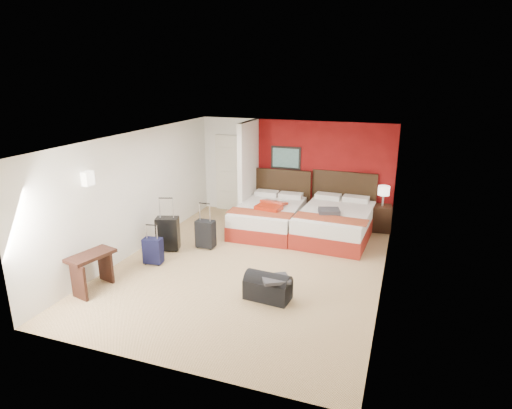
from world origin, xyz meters
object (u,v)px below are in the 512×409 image
at_px(suitcase_black, 168,235).
at_px(desk, 93,272).
at_px(suitcase_navy, 153,252).
at_px(suitcase_charcoal, 206,235).
at_px(red_suitcase_open, 271,205).
at_px(table_lamp, 383,196).
at_px(bed_left, 269,218).
at_px(bed_right, 335,224).
at_px(duffel_bag, 268,288).
at_px(nightstand, 381,218).

height_order(suitcase_black, desk, suitcase_black).
height_order(suitcase_black, suitcase_navy, suitcase_black).
bearing_deg(suitcase_black, suitcase_charcoal, 10.51).
distance_m(red_suitcase_open, suitcase_navy, 3.00).
bearing_deg(suitcase_navy, suitcase_charcoal, 52.78).
xyz_separation_m(table_lamp, suitcase_charcoal, (-3.48, -2.37, -0.56)).
relative_size(table_lamp, suitcase_black, 0.69).
relative_size(red_suitcase_open, suitcase_black, 1.14).
bearing_deg(table_lamp, bed_left, -160.77).
height_order(red_suitcase_open, suitcase_navy, red_suitcase_open).
relative_size(red_suitcase_open, suitcase_navy, 1.58).
bearing_deg(table_lamp, suitcase_navy, -139.82).
bearing_deg(suitcase_charcoal, bed_left, 58.28).
height_order(bed_left, bed_right, bed_right).
relative_size(duffel_bag, desk, 0.93).
relative_size(suitcase_black, suitcase_navy, 1.39).
bearing_deg(bed_right, table_lamp, 43.56).
distance_m(bed_left, desk, 4.30).
relative_size(bed_left, suitcase_black, 2.96).
relative_size(bed_right, suitcase_navy, 4.34).
xyz_separation_m(bed_right, suitcase_charcoal, (-2.51, -1.54, -0.04)).
xyz_separation_m(nightstand, suitcase_charcoal, (-3.48, -2.37, -0.02)).
height_order(suitcase_charcoal, desk, desk).
relative_size(bed_left, desk, 2.55).
distance_m(suitcase_black, desk, 2.00).
relative_size(table_lamp, desk, 0.59).
relative_size(nightstand, suitcase_charcoal, 1.06).
distance_m(table_lamp, duffel_bag, 4.34).
relative_size(bed_right, desk, 2.70).
relative_size(table_lamp, suitcase_navy, 0.95).
xyz_separation_m(red_suitcase_open, duffel_bag, (0.90, -3.02, -0.48)).
height_order(red_suitcase_open, nightstand, red_suitcase_open).
bearing_deg(table_lamp, suitcase_charcoal, -145.76).
bearing_deg(duffel_bag, table_lamp, 74.16).
bearing_deg(desk, duffel_bag, 26.86).
distance_m(bed_left, suitcase_navy, 3.00).
distance_m(nightstand, table_lamp, 0.55).
distance_m(bed_right, table_lamp, 1.38).
height_order(table_lamp, desk, table_lamp).
distance_m(nightstand, desk, 6.51).
xyz_separation_m(nightstand, duffel_bag, (-1.53, -4.01, -0.12)).
bearing_deg(table_lamp, bed_right, -139.46).
relative_size(red_suitcase_open, suitcase_charcoal, 1.36).
bearing_deg(bed_left, duffel_bag, -73.60).
height_order(red_suitcase_open, desk, red_suitcase_open).
bearing_deg(suitcase_charcoal, table_lamp, 34.91).
relative_size(suitcase_black, desk, 0.86).
distance_m(nightstand, suitcase_charcoal, 4.20).
distance_m(bed_right, desk, 5.25).
bearing_deg(bed_right, suitcase_charcoal, -145.45).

